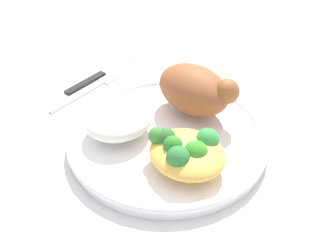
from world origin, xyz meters
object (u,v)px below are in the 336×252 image
plate (168,138)px  roasted_chicken (196,89)px  rice_pile (119,119)px  mac_cheese_with_broccoli (187,152)px  fork (90,89)px  knife (103,73)px

plate → roasted_chicken: roasted_chicken is taller
plate → rice_pile: bearing=-140.7°
rice_pile → mac_cheese_with_broccoli: size_ratio=0.94×
roasted_chicken → fork: roasted_chicken is taller
plate → roasted_chicken: 0.08m
rice_pile → fork: rice_pile is taller
roasted_chicken → mac_cheese_with_broccoli: roasted_chicken is taller
knife → plate: bearing=-14.5°
plate → fork: size_ratio=1.87×
roasted_chicken → fork: size_ratio=0.83×
mac_cheese_with_broccoli → knife: size_ratio=0.51×
rice_pile → knife: size_ratio=0.48×
rice_pile → knife: bearing=148.8°
plate → knife: size_ratio=1.40×
mac_cheese_with_broccoli → fork: mac_cheese_with_broccoli is taller
fork → knife: size_ratio=0.75×
plate → roasted_chicken: (-0.01, 0.06, 0.04)m
plate → fork: plate is taller
plate → knife: bearing=165.5°
plate → mac_cheese_with_broccoli: bearing=-25.8°
rice_pile → mac_cheese_with_broccoli: bearing=6.9°
rice_pile → knife: rice_pile is taller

